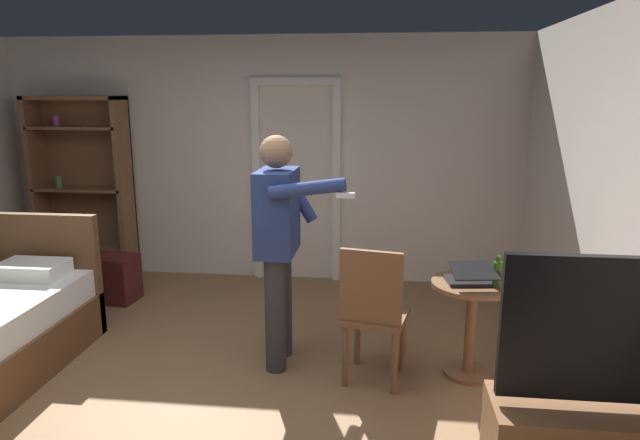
% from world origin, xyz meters
% --- Properties ---
extents(ground_plane, '(6.10, 6.10, 0.00)m').
position_xyz_m(ground_plane, '(0.00, 0.00, 0.00)').
color(ground_plane, olive).
extents(wall_back, '(5.69, 0.12, 2.56)m').
position_xyz_m(wall_back, '(0.00, 2.83, 1.28)').
color(wall_back, silver).
rests_on(wall_back, ground_plane).
extents(doorway_frame, '(0.93, 0.08, 2.13)m').
position_xyz_m(doorway_frame, '(0.39, 2.75, 1.22)').
color(doorway_frame, white).
rests_on(doorway_frame, ground_plane).
extents(bookshelf, '(1.04, 0.32, 1.95)m').
position_xyz_m(bookshelf, '(-1.92, 2.61, 1.05)').
color(bookshelf, brown).
rests_on(bookshelf, ground_plane).
extents(side_table, '(0.58, 0.58, 0.70)m').
position_xyz_m(side_table, '(1.94, 0.75, 0.47)').
color(side_table, brown).
rests_on(side_table, ground_plane).
extents(laptop, '(0.36, 0.37, 0.17)m').
position_xyz_m(laptop, '(1.92, 0.71, 0.75)').
color(laptop, black).
rests_on(laptop, side_table).
extents(bottle_on_table, '(0.06, 0.06, 0.22)m').
position_xyz_m(bottle_on_table, '(2.08, 0.67, 0.79)').
color(bottle_on_table, '#285517').
rests_on(bottle_on_table, side_table).
extents(wooden_chair, '(0.50, 0.50, 0.99)m').
position_xyz_m(wooden_chair, '(1.25, 0.55, 0.54)').
color(wooden_chair, brown).
rests_on(wooden_chair, ground_plane).
extents(person_blue_shirt, '(0.70, 0.61, 1.70)m').
position_xyz_m(person_blue_shirt, '(0.56, 0.80, 1.00)').
color(person_blue_shirt, '#333338').
rests_on(person_blue_shirt, ground_plane).
extents(suitcase_dark, '(0.56, 0.38, 0.45)m').
position_xyz_m(suitcase_dark, '(-1.32, 1.88, 0.22)').
color(suitcase_dark, '#4C1919').
rests_on(suitcase_dark, ground_plane).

